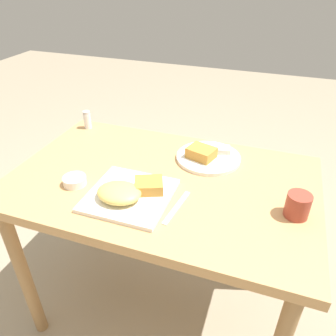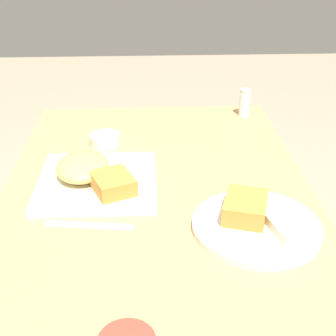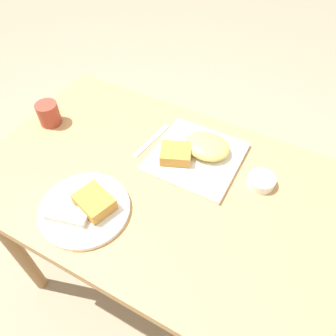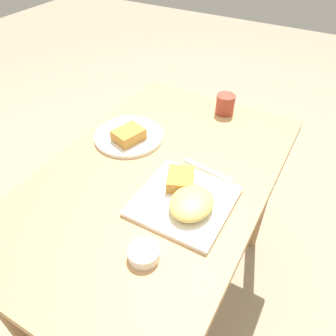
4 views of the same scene
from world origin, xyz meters
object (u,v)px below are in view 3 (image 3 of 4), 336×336
at_px(plate_oval_far, 86,208).
at_px(butter_knife, 152,140).
at_px(sauce_ramekin, 261,181).
at_px(plate_square_near, 198,152).
at_px(coffee_mug, 49,114).

xyz_separation_m(plate_oval_far, butter_knife, (-0.02, -0.32, -0.01)).
bearing_deg(sauce_ramekin, plate_square_near, -2.72).
relative_size(plate_oval_far, sauce_ramekin, 3.12).
height_order(sauce_ramekin, coffee_mug, coffee_mug).
xyz_separation_m(plate_oval_far, sauce_ramekin, (-0.39, -0.32, 0.00)).
distance_m(plate_oval_far, butter_knife, 0.32).
relative_size(plate_square_near, coffee_mug, 3.37).
bearing_deg(plate_square_near, butter_knife, 1.87).
xyz_separation_m(plate_square_near, butter_knife, (0.16, 0.01, -0.02)).
relative_size(sauce_ramekin, coffee_mug, 1.02).
relative_size(plate_oval_far, butter_knife, 1.41).
distance_m(plate_square_near, plate_oval_far, 0.37).
distance_m(sauce_ramekin, butter_knife, 0.37).
bearing_deg(plate_square_near, coffee_mug, 10.09).
bearing_deg(coffee_mug, sauce_ramekin, -173.55).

